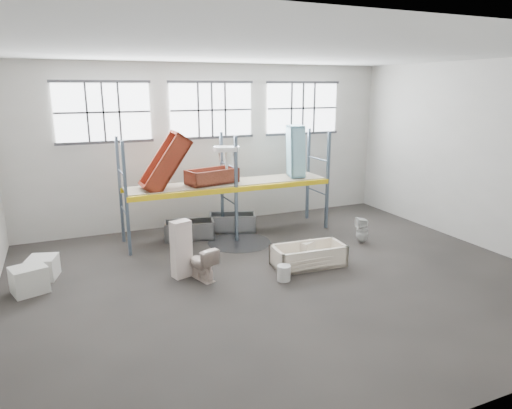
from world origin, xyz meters
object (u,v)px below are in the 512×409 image
toilet_beige (202,263)px  blue_tub_upright (296,151)px  bucket (284,273)px  bathtub_beige (309,255)px  steel_tub_right (232,222)px  steel_tub_left (189,230)px  rust_tub_flat (212,176)px  cistern_tall (181,249)px  toilet_white (362,230)px  carton_near (29,280)px

toilet_beige → blue_tub_upright: (3.88, 2.82, 2.00)m
blue_tub_upright → bucket: bearing=-121.3°
bathtub_beige → toilet_beige: size_ratio=2.23×
steel_tub_right → steel_tub_left: bearing=-170.8°
rust_tub_flat → blue_tub_upright: (2.68, -0.02, 0.57)m
bathtub_beige → steel_tub_left: (-2.14, 3.20, 0.00)m
toilet_beige → bucket: toilet_beige is taller
cistern_tall → rust_tub_flat: size_ratio=0.92×
steel_tub_right → rust_tub_flat: bearing=-154.3°
cistern_tall → blue_tub_upright: (4.27, 2.47, 1.72)m
bathtub_beige → bucket: (-0.97, -0.56, -0.08)m
bathtub_beige → blue_tub_upright: bearing=71.6°
rust_tub_flat → toilet_white: bearing=-30.8°
toilet_white → cistern_tall: bearing=-72.1°
cistern_tall → steel_tub_left: size_ratio=0.95×
cistern_tall → rust_tub_flat: rust_tub_flat is taller
steel_tub_right → cistern_tall: bearing=-129.2°
toilet_beige → cistern_tall: 0.59m
steel_tub_left → steel_tub_right: 1.44m
carton_near → toilet_white: bearing=-1.2°
toilet_white → steel_tub_left: (-4.38, 2.32, -0.11)m
bathtub_beige → toilet_beige: bearing=178.4°
bucket → cistern_tall: bearing=150.9°
rust_tub_flat → blue_tub_upright: bearing=-0.4°
toilet_white → carton_near: 8.50m
cistern_tall → steel_tub_left: 2.79m
steel_tub_left → steel_tub_right: (1.42, 0.23, -0.00)m
toilet_white → steel_tub_right: toilet_white is taller
steel_tub_left → steel_tub_right: size_ratio=1.01×
blue_tub_upright → cistern_tall: bearing=-150.0°
toilet_beige → cistern_tall: size_ratio=0.59×
bathtub_beige → steel_tub_right: (-0.72, 3.43, -0.00)m
bathtub_beige → bucket: 1.12m
toilet_white → rust_tub_flat: (-3.69, 2.20, 1.45)m
steel_tub_right → bathtub_beige: bearing=-78.2°
steel_tub_left → rust_tub_flat: (0.69, -0.12, 1.56)m
carton_near → steel_tub_left: bearing=27.5°
steel_tub_left → carton_near: size_ratio=2.10×
bathtub_beige → rust_tub_flat: rust_tub_flat is taller
rust_tub_flat → bucket: rust_tub_flat is taller
toilet_beige → carton_near: toilet_beige is taller
bucket → rust_tub_flat: bearing=97.6°
bucket → bathtub_beige: bearing=30.1°
bathtub_beige → cistern_tall: size_ratio=1.31×
bathtub_beige → steel_tub_left: bearing=127.4°
toilet_beige → blue_tub_upright: size_ratio=0.51×
bathtub_beige → carton_near: 6.34m
rust_tub_flat → carton_near: bearing=-157.2°
cistern_tall → carton_near: (-3.22, 0.47, -0.38)m
toilet_beige → carton_near: size_ratio=1.17×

